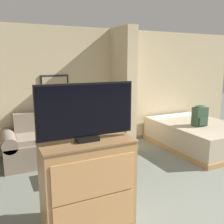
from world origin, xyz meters
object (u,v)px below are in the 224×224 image
object	(u,v)px
couch	(62,141)
bed	(196,134)
tv	(87,112)
coffee_table	(82,158)
backpack	(200,115)
tv_dresser	(88,186)

from	to	relation	value
couch	bed	distance (m)	2.97
tv	coffee_table	bearing A→B (deg)	74.15
backpack	tv_dresser	bearing A→B (deg)	-155.14
tv_dresser	backpack	bearing A→B (deg)	24.86
tv	backpack	xyz separation A→B (m)	(3.03, 1.40, -0.60)
tv_dresser	coffee_table	bearing A→B (deg)	74.16
coffee_table	tv	bearing A→B (deg)	-105.85
backpack	bed	bearing A→B (deg)	56.20
tv_dresser	bed	world-z (taller)	tv_dresser
coffee_table	tv_dresser	world-z (taller)	tv_dresser
couch	bed	xyz separation A→B (m)	(2.89, -0.68, -0.05)
tv	bed	size ratio (longest dim) A/B	0.50
coffee_table	backpack	size ratio (longest dim) A/B	1.30
coffee_table	backpack	bearing A→B (deg)	3.75
couch	backpack	xyz separation A→B (m)	(2.74, -0.90, 0.45)
coffee_table	tv	distance (m)	1.64
coffee_table	couch	bearing A→B (deg)	93.47
couch	bed	bearing A→B (deg)	-13.28
tv	bed	xyz separation A→B (m)	(3.17, 1.62, -1.10)
coffee_table	tv	size ratio (longest dim) A/B	0.54
bed	backpack	world-z (taller)	backpack
couch	bed	world-z (taller)	couch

